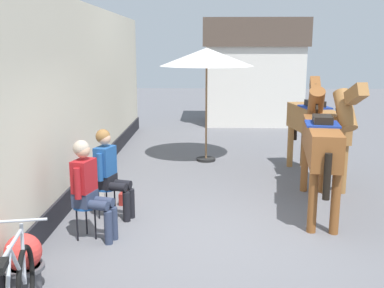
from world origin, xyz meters
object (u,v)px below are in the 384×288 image
Objects in this scene: flower_planter_near at (24,261)px; flower_planter_far at (94,180)px; saddled_horse_far at (319,123)px; cafe_parasol at (207,58)px; seated_visitor_far at (109,169)px; satchel_bag at (124,198)px; saddled_horse_near at (320,139)px; seated_visitor_near at (89,185)px.

flower_planter_far is (0.01, 3.08, 0.00)m from flower_planter_near.
saddled_horse_far is 1.15× the size of cafe_parasol.
saddled_horse_far is (3.66, 2.13, 0.38)m from seated_visitor_far.
satchel_bag is (0.57, -0.26, -0.23)m from flower_planter_far.
cafe_parasol reaches higher than flower_planter_near.
cafe_parasol is (1.48, 3.65, 1.59)m from seated_visitor_far.
cafe_parasol reaches higher than saddled_horse_far.
saddled_horse_near is 3.38m from satchel_bag.
flower_planter_near is 2.29× the size of satchel_bag.
satchel_bag is (0.09, 0.63, -0.68)m from seated_visitor_far.
cafe_parasol is at bearing 71.40° from flower_planter_near.
flower_planter_far reaches higher than satchel_bag.
saddled_horse_far is at bearing -64.01° from satchel_bag.
saddled_horse_far is 10.64× the size of satchel_bag.
seated_visitor_far reaches higher than flower_planter_near.
flower_planter_far is at bearing 68.40° from satchel_bag.
seated_visitor_far is at bearing -62.13° from flower_planter_far.
flower_planter_far is 3.93m from cafe_parasol.
seated_visitor_far is 2.17× the size of flower_planter_near.
seated_visitor_near reaches higher than satchel_bag.
seated_visitor_far is 3.38m from saddled_horse_near.
seated_visitor_near is 0.83m from seated_visitor_far.
seated_visitor_near is 0.47× the size of saddled_horse_near.
seated_visitor_near is 0.54× the size of cafe_parasol.
cafe_parasol reaches higher than saddled_horse_near.
saddled_horse_far reaches higher than satchel_bag.
seated_visitor_near is 1.48m from flower_planter_near.
flower_planter_far is at bearing 89.77° from flower_planter_near.
cafe_parasol reaches higher than satchel_bag.
saddled_horse_far is 6.04m from flower_planter_near.
flower_planter_far is at bearing 117.87° from seated_visitor_far.
flower_planter_far is at bearing 174.96° from saddled_horse_near.
saddled_horse_far is (0.36, 1.57, 0.00)m from saddled_horse_near.
saddled_horse_far is 4.65× the size of flower_planter_far.
saddled_horse_near is 10.66× the size of satchel_bag.
saddled_horse_far is at bearing 46.14° from flower_planter_near.
saddled_horse_far is (3.77, 2.95, 0.38)m from seated_visitor_near.
seated_visitor_near is 5.00m from cafe_parasol.
cafe_parasol is 4.01m from satchel_bag.
satchel_bag is at bearing 78.36° from flower_planter_near.
seated_visitor_far is 0.93m from satchel_bag.
seated_visitor_near is 2.17× the size of flower_planter_near.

